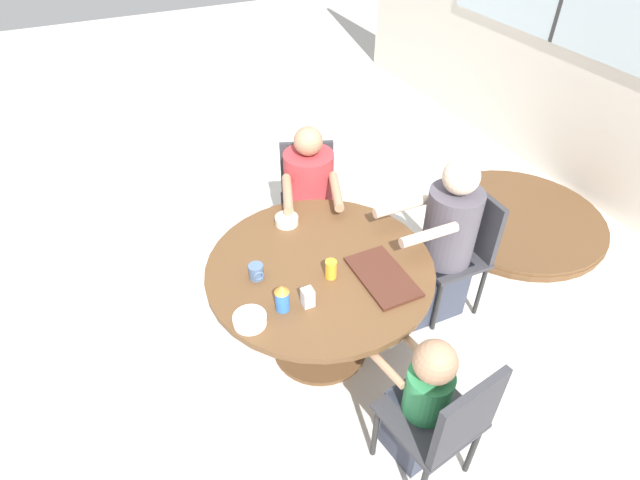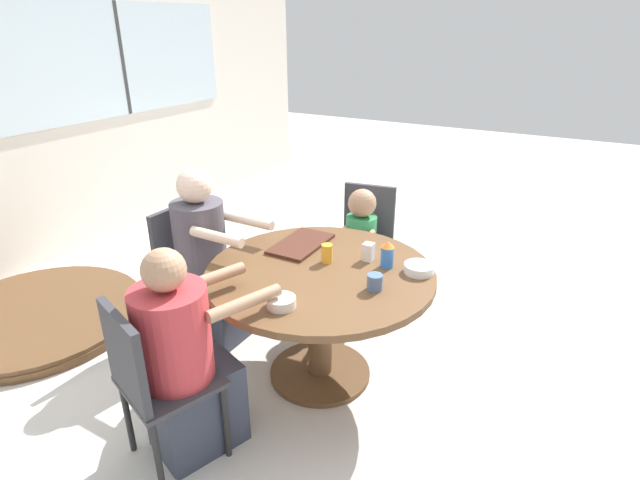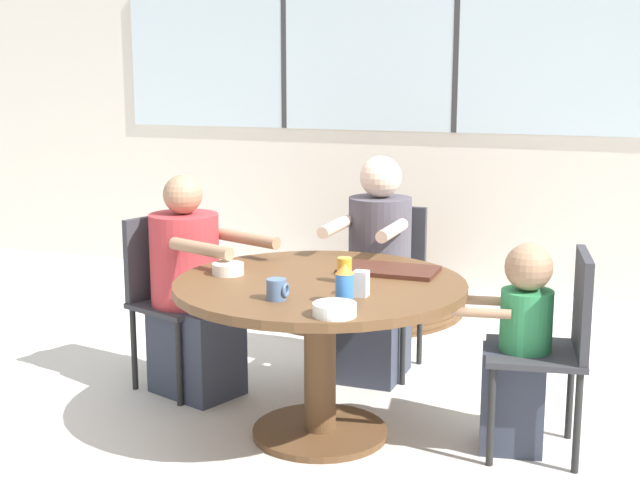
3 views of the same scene
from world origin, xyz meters
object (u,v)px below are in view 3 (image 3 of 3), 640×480
at_px(person_woman_green_shirt, 377,279).
at_px(bowl_cereal, 335,310).
at_px(folded_table_stack, 358,302).
at_px(person_toddler, 518,353).
at_px(bowl_white_shallow, 228,269).
at_px(chair_for_man_blue_shirt, 168,286).
at_px(chair_for_toddler, 558,335).
at_px(person_man_blue_shirt, 191,298).
at_px(chair_for_woman_green_shirt, 387,272).
at_px(milk_carton_small, 361,284).
at_px(sippy_cup, 345,283).
at_px(coffee_mug, 277,289).
at_px(juice_glass, 345,270).

xyz_separation_m(person_woman_green_shirt, bowl_cereal, (0.22, -1.32, 0.21)).
bearing_deg(folded_table_stack, bowl_cereal, -74.66).
relative_size(person_toddler, bowl_white_shallow, 6.41).
height_order(chair_for_man_blue_shirt, chair_for_toddler, same).
relative_size(person_woman_green_shirt, bowl_cereal, 7.06).
relative_size(person_man_blue_shirt, bowl_cereal, 6.66).
distance_m(chair_for_woman_green_shirt, milk_carton_small, 1.23).
distance_m(person_woman_green_shirt, bowl_white_shallow, 0.99).
bearing_deg(chair_for_man_blue_shirt, sippy_cup, 80.73).
bearing_deg(person_toddler, person_woman_green_shirt, 40.25).
bearing_deg(bowl_cereal, folded_table_stack, 105.34).
xyz_separation_m(person_man_blue_shirt, bowl_white_shallow, (0.36, -0.31, 0.25)).
distance_m(coffee_mug, sippy_cup, 0.27).
xyz_separation_m(person_man_blue_shirt, person_toddler, (1.62, -0.16, -0.05)).
height_order(chair_for_woman_green_shirt, milk_carton_small, chair_for_woman_green_shirt).
bearing_deg(folded_table_stack, milk_carton_small, -72.48).
xyz_separation_m(chair_for_woman_green_shirt, milk_carton_small, (0.22, -1.18, 0.24)).
bearing_deg(bowl_cereal, chair_for_toddler, 40.32).
distance_m(chair_for_man_blue_shirt, person_woman_green_shirt, 1.07).
bearing_deg(juice_glass, bowl_cereal, -75.87).
distance_m(coffee_mug, juice_glass, 0.40).
height_order(chair_for_man_blue_shirt, person_woman_green_shirt, person_woman_green_shirt).
relative_size(coffee_mug, milk_carton_small, 0.82).
bearing_deg(folded_table_stack, coffee_mug, -80.40).
height_order(chair_for_woman_green_shirt, person_woman_green_shirt, person_woman_green_shirt).
distance_m(chair_for_toddler, person_man_blue_shirt, 1.78).
xyz_separation_m(chair_for_man_blue_shirt, juice_glass, (1.05, -0.33, 0.24)).
bearing_deg(bowl_white_shallow, folded_table_stack, 90.88).
xyz_separation_m(sippy_cup, bowl_cereal, (0.02, -0.18, -0.06)).
distance_m(person_toddler, bowl_cereal, 0.91).
bearing_deg(milk_carton_small, bowl_cereal, -91.52).
bearing_deg(coffee_mug, bowl_cereal, -25.64).
distance_m(chair_for_toddler, juice_glass, 0.93).
relative_size(bowl_white_shallow, bowl_cereal, 0.86).
relative_size(chair_for_woman_green_shirt, chair_for_toddler, 1.00).
xyz_separation_m(person_man_blue_shirt, folded_table_stack, (0.32, 1.73, -0.44)).
distance_m(bowl_cereal, folded_table_stack, 2.69).
relative_size(chair_for_toddler, person_man_blue_shirt, 0.80).
bearing_deg(folded_table_stack, bowl_white_shallow, -89.12).
distance_m(person_woman_green_shirt, person_toddler, 1.08).
height_order(person_toddler, juice_glass, person_toddler).
relative_size(coffee_mug, bowl_white_shallow, 0.61).
relative_size(person_woman_green_shirt, milk_carton_small, 11.14).
height_order(bowl_white_shallow, folded_table_stack, bowl_white_shallow).
bearing_deg(milk_carton_small, person_man_blue_shirt, 155.26).
height_order(person_man_blue_shirt, sippy_cup, person_man_blue_shirt).
relative_size(person_man_blue_shirt, coffee_mug, 12.76).
distance_m(person_man_blue_shirt, milk_carton_small, 1.16).
bearing_deg(sippy_cup, juice_glass, 108.23).
distance_m(chair_for_man_blue_shirt, person_man_blue_shirt, 0.17).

